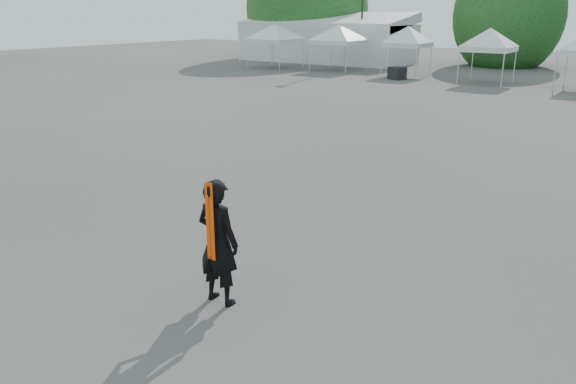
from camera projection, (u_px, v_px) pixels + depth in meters
The scene contains 10 objects.
ground at pixel (353, 250), 10.59m from camera, with size 120.00×120.00×0.00m, color #474442.
marquee at pixel (326, 39), 49.27m from camera, with size 15.00×6.25×4.23m.
tree_far_w at pixel (307, 8), 53.00m from camera, with size 4.80×4.80×7.30m.
tree_mid_w at pixel (508, 16), 44.91m from camera, with size 4.16×4.16×6.33m.
tent_a at pixel (275, 28), 43.51m from camera, with size 4.71×4.71×3.88m.
tent_b at pixel (339, 28), 41.64m from camera, with size 4.67×4.67×3.88m.
tent_c at pixel (408, 30), 38.23m from camera, with size 3.86×3.86×3.88m.
tent_d at pixel (490, 32), 34.03m from camera, with size 4.04×4.04×3.88m.
man at pixel (218, 242), 8.42m from camera, with size 0.73×0.48×1.98m.
crate_west at pixel (397, 73), 36.85m from camera, with size 1.03×0.80×0.80m, color black.
Camera 1 is at (4.58, -8.69, 4.30)m, focal length 35.00 mm.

